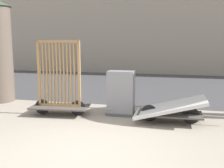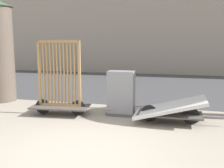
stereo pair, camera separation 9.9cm
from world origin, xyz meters
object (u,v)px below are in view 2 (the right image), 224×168
at_px(utility_cabinet, 121,95).
at_px(advertising_column, 0,51).
at_px(bike_cart_with_mattress, 170,109).
at_px(bike_cart_with_bedframe, 60,91).

distance_m(utility_cabinet, advertising_column, 4.79).
bearing_deg(bike_cart_with_mattress, utility_cabinet, 163.06).
bearing_deg(utility_cabinet, bike_cart_with_mattress, -16.52).
bearing_deg(advertising_column, bike_cart_with_bedframe, -22.61).
bearing_deg(bike_cart_with_bedframe, utility_cabinet, 7.81).
bearing_deg(advertising_column, utility_cabinet, -9.62).
relative_size(utility_cabinet, advertising_column, 0.36).
height_order(bike_cart_with_mattress, advertising_column, advertising_column).
bearing_deg(utility_cabinet, bike_cart_with_bedframe, -166.43).
distance_m(bike_cart_with_bedframe, utility_cabinet, 1.77).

